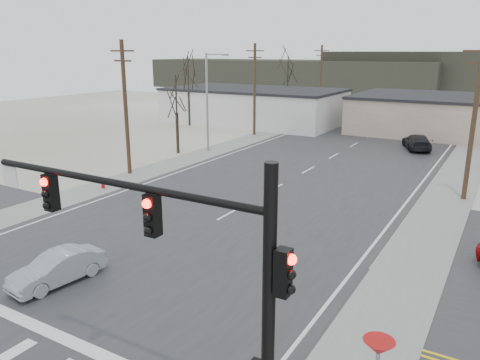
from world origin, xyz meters
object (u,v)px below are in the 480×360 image
(car_far_a, at_px, (417,142))
(car_far_b, at_px, (382,105))
(traffic_signal_mast, at_px, (192,263))
(fire_hydrant, at_px, (103,183))
(sedan_crossing, at_px, (58,268))

(car_far_a, distance_m, car_far_b, 31.95)
(car_far_a, bearing_deg, traffic_signal_mast, 71.07)
(fire_hydrant, bearing_deg, car_far_a, 57.09)
(traffic_signal_mast, xyz_separation_m, car_far_a, (-2.04, 39.02, -3.90))
(fire_hydrant, xyz_separation_m, sedan_crossing, (8.63, -10.68, 0.24))
(sedan_crossing, xyz_separation_m, car_far_b, (-3.45, 65.53, 0.13))
(car_far_b, bearing_deg, car_far_a, -65.57)
(traffic_signal_mast, relative_size, car_far_a, 1.79)
(traffic_signal_mast, distance_m, car_far_a, 39.26)
(fire_hydrant, xyz_separation_m, car_far_b, (5.18, 54.85, 0.37))
(car_far_a, bearing_deg, sedan_crossing, 56.26)
(car_far_a, xyz_separation_m, car_far_b, (-10.88, 30.04, 0.05))
(traffic_signal_mast, relative_size, sedan_crossing, 2.29)
(traffic_signal_mast, height_order, sedan_crossing, traffic_signal_mast)
(car_far_b, bearing_deg, sedan_crossing, -82.46)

